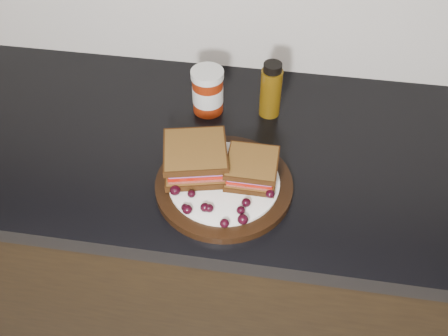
{
  "coord_description": "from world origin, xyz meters",
  "views": [
    {
      "loc": [
        0.05,
        0.9,
        1.67
      ],
      "look_at": [
        -0.06,
        1.57,
        0.96
      ],
      "focal_mm": 40.0,
      "sensor_mm": 36.0,
      "label": 1
    }
  ],
  "objects_px": {
    "plate": "(224,185)",
    "condiment_jar": "(208,91)",
    "sandwich_left": "(196,158)",
    "oil_bottle": "(271,89)"
  },
  "relations": [
    {
      "from": "plate",
      "to": "condiment_jar",
      "type": "height_order",
      "value": "condiment_jar"
    },
    {
      "from": "sandwich_left",
      "to": "condiment_jar",
      "type": "height_order",
      "value": "condiment_jar"
    },
    {
      "from": "plate",
      "to": "oil_bottle",
      "type": "height_order",
      "value": "oil_bottle"
    },
    {
      "from": "plate",
      "to": "sandwich_left",
      "type": "relative_size",
      "value": 2.22
    },
    {
      "from": "oil_bottle",
      "to": "condiment_jar",
      "type": "bearing_deg",
      "value": -175.31
    },
    {
      "from": "plate",
      "to": "sandwich_left",
      "type": "xyz_separation_m",
      "value": [
        -0.06,
        0.02,
        0.04
      ]
    },
    {
      "from": "plate",
      "to": "condiment_jar",
      "type": "xyz_separation_m",
      "value": [
        -0.08,
        0.24,
        0.05
      ]
    },
    {
      "from": "oil_bottle",
      "to": "sandwich_left",
      "type": "bearing_deg",
      "value": -119.72
    },
    {
      "from": "condiment_jar",
      "to": "oil_bottle",
      "type": "bearing_deg",
      "value": 4.69
    },
    {
      "from": "sandwich_left",
      "to": "condiment_jar",
      "type": "relative_size",
      "value": 1.14
    }
  ]
}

